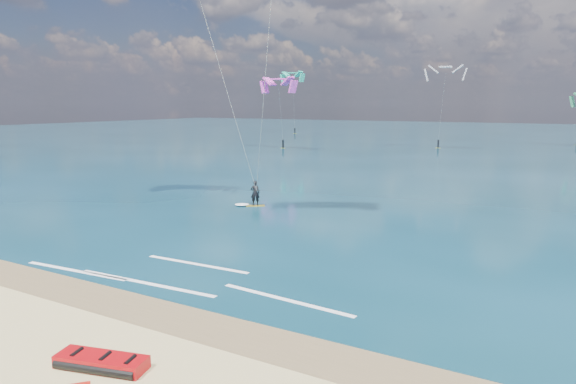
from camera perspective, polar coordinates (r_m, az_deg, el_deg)
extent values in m
plane|color=tan|center=(52.58, 13.78, 1.27)|extent=(320.00, 320.00, 0.00)
cube|color=brown|center=(20.60, -16.39, -12.16)|extent=(320.00, 2.40, 0.01)
cube|color=#0A2E3A|center=(115.23, 22.55, 5.33)|extent=(320.00, 200.00, 0.04)
cube|color=gold|center=(38.21, -3.65, -1.51)|extent=(1.39, 1.16, 0.06)
imported|color=black|center=(38.03, -3.67, -0.11)|extent=(0.81, 0.72, 1.85)
cylinder|color=black|center=(37.56, -3.54, 0.18)|extent=(0.48, 0.36, 0.04)
cube|color=white|center=(24.95, -10.10, -7.89)|extent=(5.74, 0.45, 0.01)
cube|color=white|center=(25.56, -22.53, -8.08)|extent=(5.94, 0.69, 0.01)
cube|color=white|center=(20.36, -0.24, -11.87)|extent=(6.00, 0.67, 0.01)
cube|color=white|center=(22.96, -15.59, -9.70)|extent=(7.20, 0.63, 0.01)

